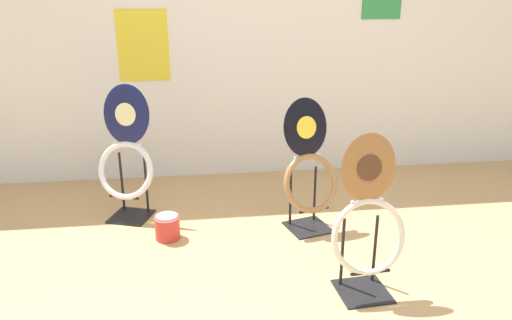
# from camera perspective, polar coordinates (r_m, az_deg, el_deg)

# --- Properties ---
(wall_back) EXTENTS (8.00, 0.07, 2.60)m
(wall_back) POSITION_cam_1_polar(r_m,az_deg,el_deg) (4.34, -0.52, 14.99)
(wall_back) COLOR silver
(wall_back) RESTS_ON ground_plane
(toilet_seat_display_navy_moon) EXTENTS (0.45, 0.36, 0.98)m
(toilet_seat_display_navy_moon) POSITION_cam_1_polar(r_m,az_deg,el_deg) (3.69, -14.60, 0.24)
(toilet_seat_display_navy_moon) COLOR black
(toilet_seat_display_navy_moon) RESTS_ON ground_plane
(toilet_seat_display_jazz_black) EXTENTS (0.45, 0.35, 0.92)m
(toilet_seat_display_jazz_black) POSITION_cam_1_polar(r_m,az_deg,el_deg) (3.44, 6.07, -1.16)
(toilet_seat_display_jazz_black) COLOR black
(toilet_seat_display_jazz_black) RESTS_ON ground_plane
(toilet_seat_display_woodgrain) EXTENTS (0.43, 0.30, 0.92)m
(toilet_seat_display_woodgrain) POSITION_cam_1_polar(r_m,az_deg,el_deg) (2.76, 12.66, -7.27)
(toilet_seat_display_woodgrain) COLOR black
(toilet_seat_display_woodgrain) RESTS_ON ground_plane
(paint_can) EXTENTS (0.17, 0.17, 0.17)m
(paint_can) POSITION_cam_1_polar(r_m,az_deg,el_deg) (3.46, -10.10, -7.46)
(paint_can) COLOR red
(paint_can) RESTS_ON ground_plane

